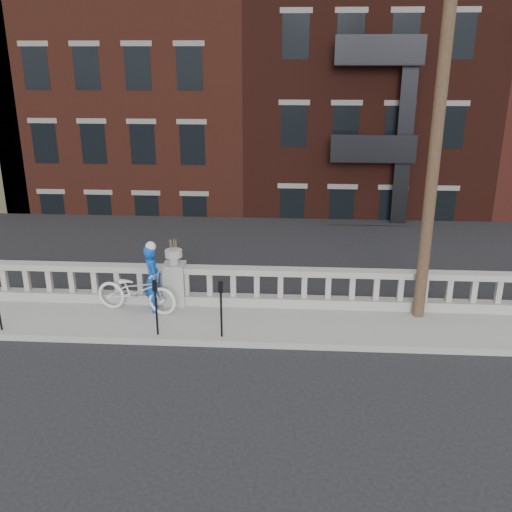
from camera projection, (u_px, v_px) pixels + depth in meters
The scene contains 10 objects.
ground at pixel (137, 391), 11.31m from camera, with size 120.00×120.00×0.00m, color black.
sidewalk at pixel (169, 321), 14.11m from camera, with size 32.00×2.20×0.15m, color #9C9891.
balustrade at pixel (175, 286), 14.81m from camera, with size 28.00×0.34×1.03m.
planter_pedestal at pixel (175, 279), 14.75m from camera, with size 0.55×0.55×1.76m.
lower_level at pixel (250, 124), 32.09m from camera, with size 80.00×44.00×20.80m.
utility_pole at pixel (440, 106), 12.58m from camera, with size 1.60×0.28×10.00m.
parking_meter_d at pixel (156, 301), 13.01m from camera, with size 0.10×0.09×1.36m.
parking_meter_e at pixel (221, 303), 12.92m from camera, with size 0.10×0.09×1.36m.
bicycle at pixel (136, 291), 14.32m from camera, with size 0.75×2.14×1.12m, color white.
cyclist at pixel (153, 278), 14.28m from camera, with size 0.63×0.41×1.73m, color #0B44AE.
Camera 1 is at (2.98, -9.60, 6.29)m, focal length 40.00 mm.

